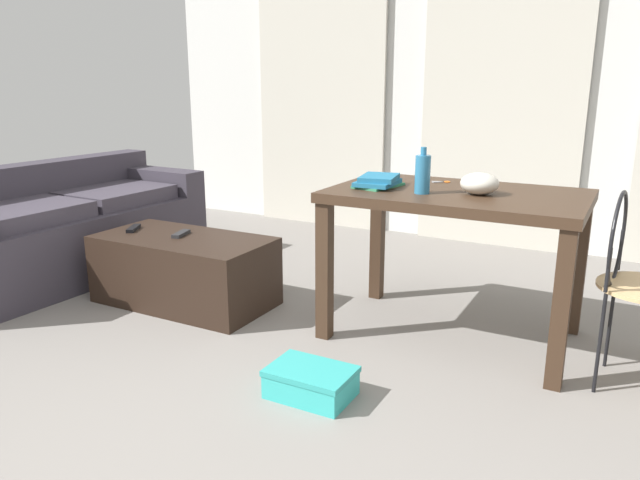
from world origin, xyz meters
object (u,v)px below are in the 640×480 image
object	(u,v)px
couch	(66,229)
bowl	(480,184)
coffee_table	(185,270)
craft_table	(456,213)
scissors	(443,182)
book_stack	(378,181)
shoebox	(311,382)
tv_remote_secondary	(134,228)
wire_chair	(634,269)
tv_remote_primary	(181,234)
bottle_near	(423,174)

from	to	relation	value
couch	bowl	distance (m)	2.78
coffee_table	craft_table	size ratio (longest dim) A/B	0.85
scissors	bowl	bearing A→B (deg)	-45.94
book_stack	shoebox	distance (m)	1.11
coffee_table	tv_remote_secondary	distance (m)	0.43
wire_chair	bowl	world-z (taller)	bowl
tv_remote_secondary	shoebox	bearing A→B (deg)	-49.09
scissors	tv_remote_primary	distance (m)	1.54
coffee_table	tv_remote_primary	bearing A→B (deg)	142.03
wire_chair	book_stack	size ratio (longest dim) A/B	2.94
bottle_near	book_stack	size ratio (longest dim) A/B	0.77
couch	craft_table	size ratio (longest dim) A/B	1.54
wire_chair	tv_remote_secondary	bearing A→B (deg)	-176.95
bowl	tv_remote_primary	distance (m)	1.74
coffee_table	tv_remote_secondary	world-z (taller)	tv_remote_secondary
scissors	craft_table	bearing A→B (deg)	-57.91
coffee_table	tv_remote_secondary	size ratio (longest dim) A/B	6.32
coffee_table	book_stack	world-z (taller)	book_stack
coffee_table	scissors	distance (m)	1.58
craft_table	shoebox	distance (m)	1.13
bottle_near	tv_remote_primary	xyz separation A→B (m)	(-1.43, -0.12, -0.44)
bottle_near	craft_table	bearing A→B (deg)	47.31
couch	tv_remote_secondary	world-z (taller)	couch
bowl	book_stack	xyz separation A→B (m)	(-0.51, -0.03, -0.02)
wire_chair	bottle_near	bearing A→B (deg)	179.14
bowl	tv_remote_primary	bearing A→B (deg)	-172.23
tv_remote_primary	tv_remote_secondary	bearing A→B (deg)	171.70
couch	bottle_near	xyz separation A→B (m)	(2.48, 0.08, 0.55)
book_stack	scissors	xyz separation A→B (m)	(0.25, 0.30, -0.03)
couch	book_stack	bearing A→B (deg)	3.98
bottle_near	coffee_table	bearing A→B (deg)	-173.97
tv_remote_primary	craft_table	bearing A→B (deg)	-4.51
couch	bottle_near	world-z (taller)	bottle_near
couch	wire_chair	distance (m)	3.43
tv_remote_secondary	shoebox	world-z (taller)	tv_remote_secondary
wire_chair	book_stack	world-z (taller)	wire_chair
wire_chair	bottle_near	distance (m)	1.00
wire_chair	couch	bearing A→B (deg)	-178.85
craft_table	tv_remote_primary	distance (m)	1.60
bowl	shoebox	size ratio (longest dim) A/B	0.52
bowl	scissors	size ratio (longest dim) A/B	1.87
bottle_near	scissors	world-z (taller)	bottle_near
shoebox	bottle_near	bearing A→B (deg)	75.71
craft_table	bowl	size ratio (longest dim) A/B	6.73
couch	tv_remote_secondary	bearing A→B (deg)	-6.10
bowl	scissors	world-z (taller)	bowl
couch	tv_remote_secondary	size ratio (longest dim) A/B	11.49
bottle_near	scissors	size ratio (longest dim) A/B	2.29
wire_chair	bowl	distance (m)	0.76
craft_table	scissors	size ratio (longest dim) A/B	12.59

